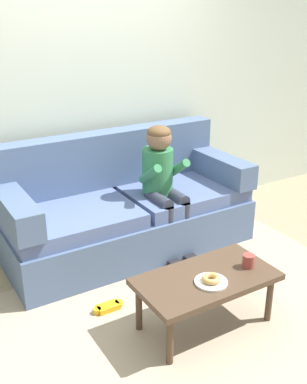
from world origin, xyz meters
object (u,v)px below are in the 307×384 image
object	(u,v)px
coffee_table	(206,282)
mug	(248,261)
couch	(125,210)
toy_controller	(108,308)
donut	(212,278)
person_child	(162,178)

from	to	relation	value
coffee_table	mug	xyz separation A→B (m)	(0.31, -0.05, 0.09)
mug	couch	bearing A→B (deg)	100.39
toy_controller	mug	bearing A→B (deg)	-2.48
coffee_table	couch	bearing A→B (deg)	86.87
donut	mug	world-z (taller)	mug
couch	coffee_table	world-z (taller)	couch
coffee_table	toy_controller	xyz separation A→B (m)	(-0.48, 0.48, -0.31)
mug	person_child	bearing A→B (deg)	89.42
coffee_table	person_child	world-z (taller)	person_child
couch	toy_controller	size ratio (longest dim) A/B	9.32
coffee_table	toy_controller	distance (m)	0.75
mug	toy_controller	bearing A→B (deg)	146.45
couch	person_child	size ratio (longest dim) A/B	1.91
couch	person_child	world-z (taller)	person_child
donut	mug	bearing A→B (deg)	4.77
couch	person_child	bearing A→B (deg)	-40.24
coffee_table	donut	world-z (taller)	donut
donut	toy_controller	bearing A→B (deg)	130.19
mug	coffee_table	bearing A→B (deg)	170.91
couch	coffee_table	size ratio (longest dim) A/B	2.31
person_child	mug	xyz separation A→B (m)	(-0.01, -1.09, -0.24)
couch	mug	bearing A→B (deg)	-79.61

